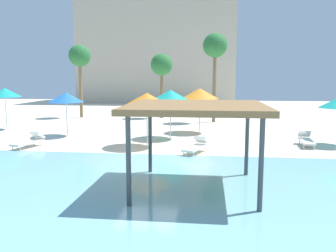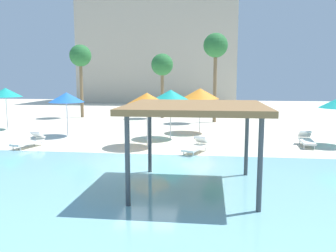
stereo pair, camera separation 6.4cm
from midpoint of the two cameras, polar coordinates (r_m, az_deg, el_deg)
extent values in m
plane|color=beige|center=(14.87, -3.30, -5.99)|extent=(80.00, 80.00, 0.00)
cube|color=#7AB7C1|center=(9.98, -8.80, -13.06)|extent=(44.00, 13.50, 0.04)
cylinder|color=#42474C|center=(13.09, -2.83, -2.16)|extent=(0.14, 0.14, 2.57)
cylinder|color=#42474C|center=(12.98, 12.77, -2.44)|extent=(0.14, 0.14, 2.57)
cylinder|color=#42474C|center=(9.70, -6.39, -5.81)|extent=(0.14, 0.14, 2.57)
cylinder|color=#42474C|center=(9.54, 14.89, -6.26)|extent=(0.14, 0.14, 2.57)
cube|color=olive|center=(10.98, 4.68, 3.09)|extent=(4.24, 4.24, 0.18)
cylinder|color=silver|center=(22.24, -15.94, 1.08)|extent=(0.06, 0.06, 2.07)
cone|color=blue|center=(22.13, -16.07, 4.49)|extent=(2.13, 2.13, 0.59)
cylinder|color=silver|center=(20.56, 0.52, 1.03)|extent=(0.06, 0.06, 2.20)
cone|color=teal|center=(20.43, 0.52, 5.00)|extent=(2.36, 2.36, 0.65)
cylinder|color=silver|center=(22.78, 5.28, 1.67)|extent=(0.06, 0.06, 2.20)
cone|color=orange|center=(22.67, 5.32, 5.27)|extent=(2.45, 2.45, 0.67)
cylinder|color=silver|center=(18.16, -3.30, -0.03)|extent=(0.06, 0.06, 2.12)
cone|color=orange|center=(18.02, -3.33, 4.36)|extent=(2.42, 2.42, 0.66)
cylinder|color=silver|center=(26.39, -24.62, 1.89)|extent=(0.06, 0.06, 2.24)
cone|color=teal|center=(26.29, -24.80, 4.97)|extent=(2.18, 2.18, 0.60)
cylinder|color=white|center=(15.90, 4.25, -4.68)|extent=(0.05, 0.05, 0.22)
cylinder|color=white|center=(16.09, 2.68, -4.51)|extent=(0.05, 0.05, 0.22)
cylinder|color=white|center=(17.20, 6.20, -3.73)|extent=(0.05, 0.05, 0.22)
cylinder|color=white|center=(17.38, 4.73, -3.59)|extent=(0.05, 0.05, 0.22)
cube|color=white|center=(16.60, 4.50, -3.57)|extent=(1.21, 1.90, 0.10)
cube|color=white|center=(17.22, 5.51, -2.23)|extent=(0.74, 0.69, 0.40)
cylinder|color=white|center=(18.98, 22.74, -3.21)|extent=(0.05, 0.05, 0.22)
cylinder|color=white|center=(18.89, 21.31, -3.18)|extent=(0.05, 0.05, 0.22)
cylinder|color=white|center=(20.37, 22.00, -2.44)|extent=(0.05, 0.05, 0.22)
cylinder|color=white|center=(20.29, 20.67, -2.41)|extent=(0.05, 0.05, 0.22)
cube|color=white|center=(19.60, 21.69, -2.34)|extent=(0.76, 1.85, 0.10)
cube|color=white|center=(20.28, 21.39, -1.20)|extent=(0.64, 0.56, 0.40)
cylinder|color=white|center=(18.63, -22.73, -3.41)|extent=(0.05, 0.05, 0.22)
cylinder|color=white|center=(18.97, -23.75, -3.27)|extent=(0.05, 0.05, 0.22)
cylinder|color=white|center=(19.65, -19.75, -2.69)|extent=(0.05, 0.05, 0.22)
cylinder|color=white|center=(19.97, -20.78, -2.57)|extent=(0.05, 0.05, 0.22)
cube|color=white|center=(19.27, -21.74, -2.51)|extent=(1.06, 1.90, 0.10)
cube|color=white|center=(19.75, -20.29, -1.38)|extent=(0.71, 0.65, 0.40)
cylinder|color=brown|center=(32.21, -13.80, 5.89)|extent=(0.28, 0.28, 5.08)
sphere|color=#286B33|center=(32.25, -13.97, 11.03)|extent=(1.90, 1.90, 1.90)
cylinder|color=brown|center=(28.15, 7.67, 6.38)|extent=(0.28, 0.28, 5.67)
sphere|color=#286B33|center=(28.25, 7.80, 12.85)|extent=(1.90, 1.90, 1.90)
cylinder|color=brown|center=(30.84, -0.88, 5.29)|extent=(0.28, 0.28, 4.29)
sphere|color=#286B33|center=(30.83, -0.89, 9.93)|extent=(1.90, 1.90, 1.90)
cube|color=#B2A893|center=(51.94, -1.34, 12.42)|extent=(21.47, 10.06, 15.23)
camera|label=1|loc=(0.03, -89.89, 0.02)|focal=37.58mm
camera|label=2|loc=(0.03, 90.11, -0.02)|focal=37.58mm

